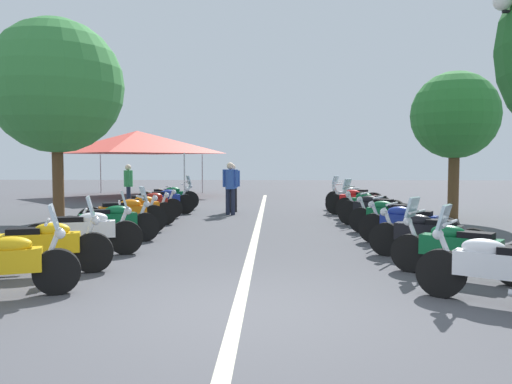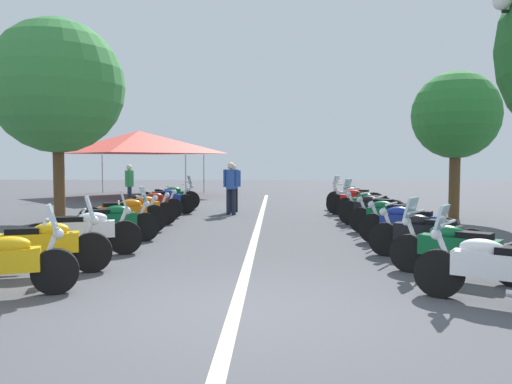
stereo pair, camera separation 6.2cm
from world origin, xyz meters
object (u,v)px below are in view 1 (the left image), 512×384
Objects in this scene: roadside_tree_0 at (455,116)px; event_tent at (137,142)px; motorcycle_right_row_5 at (374,209)px; motorcycle_left_row_2 at (85,231)px; motorcycle_left_row_3 at (110,222)px; motorcycle_left_row_1 at (42,245)px; motorcycle_left_row_4 at (124,214)px; motorcycle_right_row_0 at (496,268)px; motorcycle_right_row_7 at (357,201)px; motorcycle_right_row_6 at (369,205)px; motorcycle_left_row_8 at (168,197)px; motorcycle_left_row_6 at (149,205)px; motorcycle_right_row_2 at (427,235)px; motorcycle_right_row_8 at (353,197)px; bystander_3 at (230,184)px; bystander_2 at (128,183)px; motorcycle_left_row_5 at (138,209)px; motorcycle_right_row_1 at (458,248)px; motorcycle_right_row_4 at (389,216)px; roadside_tree_1 at (56,86)px; bystander_1 at (232,184)px; motorcycle_right_row_3 at (407,224)px; motorcycle_left_row_7 at (164,200)px.

roadside_tree_0 reaches higher than event_tent.
motorcycle_left_row_2 is at bearing 74.07° from motorcycle_right_row_5.
motorcycle_left_row_3 is at bearing 119.37° from roadside_tree_0.
motorcycle_left_row_1 is 1.06× the size of motorcycle_left_row_4.
motorcycle_right_row_7 is at bearing -57.58° from motorcycle_right_row_0.
motorcycle_right_row_6 is at bearing 24.95° from motorcycle_left_row_2.
motorcycle_left_row_4 is 5.74m from motorcycle_left_row_8.
motorcycle_right_row_5 is (-4.28, -6.36, -0.01)m from motorcycle_left_row_8.
motorcycle_left_row_1 is 7.40m from motorcycle_left_row_6.
motorcycle_right_row_2 is 0.43× the size of roadside_tree_0.
motorcycle_left_row_3 reaches higher than motorcycle_left_row_4.
motorcycle_right_row_6 is 2.89m from motorcycle_right_row_8.
bystander_2 is at bearing -101.43° from bystander_3.
motorcycle_right_row_5 is (4.34, -6.13, 0.00)m from motorcycle_left_row_2.
motorcycle_right_row_6 is 3.80m from roadside_tree_0.
event_tent reaches higher than motorcycle_right_row_5.
bystander_3 is (8.77, -2.15, 0.53)m from motorcycle_left_row_1.
motorcycle_left_row_1 is 5.84m from motorcycle_left_row_5.
motorcycle_right_row_2 is at bearing 46.25° from bystander_3.
motorcycle_left_row_2 reaches higher than motorcycle_right_row_1.
motorcycle_left_row_2 is 8.62m from motorcycle_left_row_8.
motorcycle_right_row_6 is at bearing 121.78° from motorcycle_right_row_7.
motorcycle_left_row_4 is at bearing 30.74° from motorcycle_right_row_4.
motorcycle_right_row_7 reaches higher than motorcycle_left_row_5.
motorcycle_left_row_8 is at bearing -23.55° from motorcycle_right_row_2.
motorcycle_right_row_8 is at bearing -52.74° from motorcycle_right_row_5.
motorcycle_right_row_2 is 18.39m from event_tent.
motorcycle_left_row_1 is at bearing 43.03° from motorcycle_right_row_2.
motorcycle_right_row_0 is 12.82m from roadside_tree_1.
motorcycle_right_row_8 is at bearing -66.62° from motorcycle_right_row_7.
motorcycle_right_row_7 is 1.21× the size of bystander_1.
bystander_3 reaches higher than motorcycle_right_row_6.
motorcycle_left_row_8 is 5.30m from roadside_tree_1.
motorcycle_right_row_3 is at bearing -54.07° from motorcycle_right_row_1.
motorcycle_right_row_3 is at bearing -49.74° from motorcycle_left_row_5.
motorcycle_left_row_5 is 4.46m from bystander_1.
motorcycle_left_row_1 is at bearing -110.91° from motorcycle_left_row_8.
motorcycle_right_row_1 is at bearing -59.39° from motorcycle_right_row_0.
motorcycle_right_row_5 is (2.90, -6.12, 0.00)m from motorcycle_left_row_3.
motorcycle_right_row_3 is 1.57m from motorcycle_right_row_4.
motorcycle_left_row_3 is 1.10× the size of motorcycle_right_row_5.
motorcycle_left_row_8 reaches higher than motorcycle_left_row_5.
motorcycle_left_row_2 is 1.05× the size of motorcycle_left_row_5.
motorcycle_left_row_6 is 10.90m from motorcycle_right_row_0.
motorcycle_left_row_8 is at bearing -11.31° from motorcycle_right_row_4.
motorcycle_left_row_1 is at bearing 131.63° from roadside_tree_0.
motorcycle_right_row_8 is (7.28, -0.02, 0.02)m from motorcycle_right_row_3.
motorcycle_left_row_7 is 2.40m from bystander_1.
motorcycle_left_row_8 reaches higher than motorcycle_right_row_7.
motorcycle_right_row_2 is at bearing -149.21° from event_tent.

